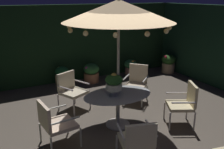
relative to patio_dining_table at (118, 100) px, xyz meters
The scene contains 14 objects.
ground_plane 0.64m from the patio_dining_table, 104.94° to the right, with size 8.51×7.79×0.02m, color #51473C.
hedge_backdrop_rear 3.64m from the patio_dining_table, 90.71° to the left, with size 8.51×0.30×2.53m, color black.
patio_dining_table is the anchor object (origin of this frame).
patio_umbrella 1.91m from the patio_dining_table, 82.03° to the left, with size 2.26×2.26×2.81m.
centerpiece_planter 0.46m from the patio_dining_table, 169.78° to the right, with size 0.37×0.37×0.51m.
patio_chair_north 1.48m from the patio_dining_table, 115.68° to the left, with size 0.80×0.79×0.94m.
patio_chair_northeast 1.48m from the patio_dining_table, behind, with size 0.69×0.71×0.93m.
patio_chair_east 1.48m from the patio_dining_table, 105.79° to the right, with size 0.70×0.73×0.91m.
patio_chair_southeast 1.48m from the patio_dining_table, 26.42° to the right, with size 0.76×0.76×0.98m.
patio_chair_south 1.49m from the patio_dining_table, 41.32° to the left, with size 0.81×0.81×1.00m.
potted_plant_back_left 3.67m from the patio_dining_table, 54.40° to the left, with size 0.45×0.45×0.59m.
potted_plant_front_corner 3.14m from the patio_dining_table, 96.75° to the left, with size 0.45×0.45×0.63m.
potted_plant_right_near 4.52m from the patio_dining_table, 36.39° to the left, with size 0.54×0.54×0.69m.
potted_plant_left_far 3.07m from the patio_dining_table, 78.48° to the left, with size 0.52×0.52×0.64m.
Camera 1 is at (-2.36, -4.24, 2.81)m, focal length 39.76 mm.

